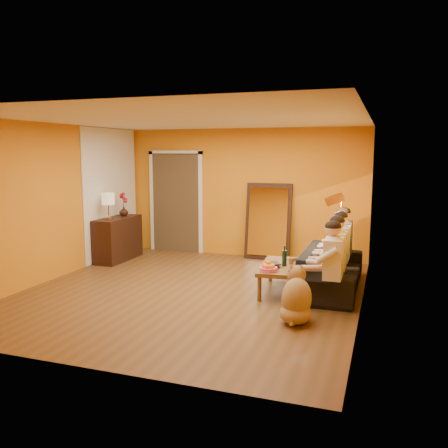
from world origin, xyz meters
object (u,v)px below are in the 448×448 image
(table_lamp, at_px, (108,206))
(person_far_right, at_px, (344,244))
(sofa, at_px, (331,269))
(vase, at_px, (124,211))
(person_mid_left, at_px, (337,257))
(tumbler, at_px, (291,261))
(dog, at_px, (297,294))
(wine_bottle, at_px, (284,256))
(sideboard, at_px, (118,239))
(mirror_frame, at_px, (268,221))
(laptop, at_px, (298,260))
(person_far_left, at_px, (333,266))
(floor_lamp, at_px, (341,241))
(coffee_table, at_px, (281,278))
(person_mid_right, at_px, (341,250))

(table_lamp, bearing_deg, person_far_right, 3.36)
(sofa, distance_m, vase, 4.39)
(person_mid_left, distance_m, tumbler, 0.75)
(table_lamp, distance_m, tumbler, 3.77)
(table_lamp, distance_m, dog, 4.54)
(wine_bottle, bearing_deg, dog, -71.01)
(sideboard, bearing_deg, wine_bottle, -17.63)
(mirror_frame, relative_size, tumbler, 14.87)
(table_lamp, xyz_separation_m, dog, (4.00, -2.03, -0.74))
(person_mid_left, height_order, laptop, person_mid_left)
(mirror_frame, bearing_deg, person_far_left, -60.33)
(dog, relative_size, tumbler, 7.11)
(floor_lamp, height_order, laptop, floor_lamp)
(coffee_table, distance_m, person_mid_right, 1.05)
(person_mid_left, bearing_deg, wine_bottle, 179.76)
(wine_bottle, relative_size, vase, 1.64)
(mirror_frame, xyz_separation_m, laptop, (0.93, -1.82, -0.33))
(sideboard, xyz_separation_m, sofa, (4.24, -0.69, -0.11))
(sideboard, bearing_deg, sofa, -9.29)
(person_far_left, height_order, vase, person_far_left)
(tumbler, bearing_deg, sofa, 25.42)
(laptop, bearing_deg, floor_lamp, 2.08)
(coffee_table, xyz_separation_m, person_far_right, (0.83, 1.05, 0.40))
(person_far_right, xyz_separation_m, laptop, (-0.65, -0.70, -0.18))
(sideboard, relative_size, person_mid_left, 0.97)
(table_lamp, height_order, wine_bottle, table_lamp)
(sofa, height_order, tumbler, sofa)
(person_mid_right, relative_size, tumbler, 11.93)
(table_lamp, bearing_deg, wine_bottle, -13.18)
(mirror_frame, relative_size, person_mid_left, 1.25)
(person_mid_left, bearing_deg, sideboard, 165.34)
(person_far_right, bearing_deg, floor_lamp, -95.18)
(sideboard, xyz_separation_m, floor_lamp, (4.34, -0.37, 0.29))
(table_lamp, distance_m, vase, 0.57)
(floor_lamp, bearing_deg, sideboard, 160.64)
(dog, relative_size, person_far_left, 0.60)
(table_lamp, distance_m, sofa, 4.33)
(table_lamp, bearing_deg, vase, 90.00)
(coffee_table, xyz_separation_m, dog, (0.46, -1.24, 0.15))
(wine_bottle, bearing_deg, person_mid_right, 34.95)
(floor_lamp, bearing_deg, sofa, -121.83)
(sofa, xyz_separation_m, dog, (-0.24, -1.64, 0.05))
(sideboard, xyz_separation_m, coffee_table, (3.54, -1.09, -0.21))
(person_mid_left, relative_size, person_mid_right, 1.00)
(mirror_frame, xyz_separation_m, sideboard, (-2.79, -1.08, -0.34))
(person_far_right, bearing_deg, person_mid_right, -90.00)
(person_mid_right, bearing_deg, person_mid_left, -90.00)
(mirror_frame, height_order, sideboard, mirror_frame)
(person_mid_left, xyz_separation_m, wine_bottle, (-0.78, 0.00, -0.03))
(sideboard, xyz_separation_m, person_mid_right, (4.37, -0.59, 0.18))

